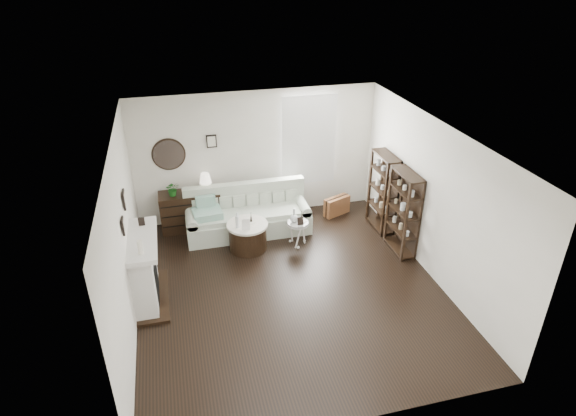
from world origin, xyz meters
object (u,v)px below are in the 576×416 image
object	(u,v)px
sofa	(247,217)
dresser	(191,210)
drum_table	(248,236)
pedestal_table	(298,224)

from	to	relation	value
sofa	dresser	xyz separation A→B (m)	(-1.10, 0.39, 0.08)
sofa	dresser	world-z (taller)	sofa
drum_table	pedestal_table	world-z (taller)	drum_table
pedestal_table	drum_table	bearing A→B (deg)	174.05
dresser	pedestal_table	size ratio (longest dim) A/B	2.39
sofa	drum_table	xyz separation A→B (m)	(-0.12, -0.68, -0.04)
drum_table	pedestal_table	bearing A→B (deg)	-5.95
dresser	pedestal_table	xyz separation A→B (m)	(1.95, -1.17, 0.06)
pedestal_table	dresser	bearing A→B (deg)	149.00
sofa	drum_table	size ratio (longest dim) A/B	3.17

